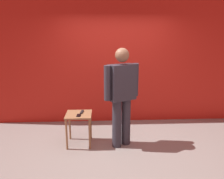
{
  "coord_description": "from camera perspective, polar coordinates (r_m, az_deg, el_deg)",
  "views": [
    {
      "loc": [
        -0.35,
        -3.38,
        1.97
      ],
      "look_at": [
        -0.15,
        0.55,
        1.02
      ],
      "focal_mm": 34.41,
      "sensor_mm": 36.0,
      "label": 1
    }
  ],
  "objects": [
    {
      "name": "standing_person",
      "position": [
        3.84,
        2.6,
        -0.94
      ],
      "size": [
        0.68,
        0.44,
        1.81
      ],
      "color": "#2D2D38",
      "rests_on": "ground_plane"
    },
    {
      "name": "side_table",
      "position": [
        4.08,
        -8.8,
        -7.83
      ],
      "size": [
        0.47,
        0.47,
        0.6
      ],
      "color": "olive",
      "rests_on": "ground_plane"
    },
    {
      "name": "back_wall_red",
      "position": [
        5.02,
        1.08,
        8.95
      ],
      "size": [
        6.26,
        0.12,
        3.14
      ],
      "primitive_type": "cube",
      "color": "red",
      "rests_on": "ground_plane"
    },
    {
      "name": "cell_phone",
      "position": [
        3.95,
        -8.84,
        -6.8
      ],
      "size": [
        0.08,
        0.15,
        0.01
      ],
      "primitive_type": "cube",
      "rotation": [
        0.0,
        0.0,
        -0.04
      ],
      "color": "black",
      "rests_on": "side_table"
    },
    {
      "name": "tv_remote",
      "position": [
        4.11,
        -8.0,
        -5.89
      ],
      "size": [
        0.06,
        0.17,
        0.02
      ],
      "primitive_type": "cube",
      "rotation": [
        0.0,
        0.0,
        -0.1
      ],
      "color": "black",
      "rests_on": "side_table"
    },
    {
      "name": "ground_plane",
      "position": [
        3.93,
        2.67,
        -16.58
      ],
      "size": [
        12.0,
        12.0,
        0.0
      ],
      "primitive_type": "plane",
      "color": "gray"
    }
  ]
}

